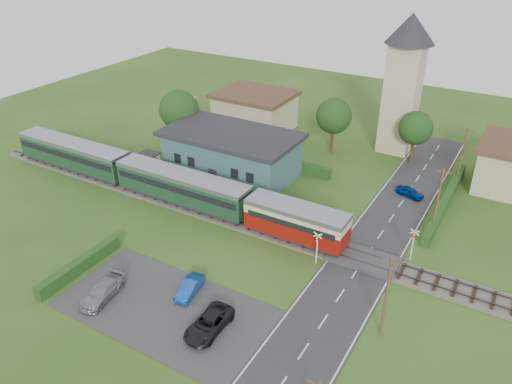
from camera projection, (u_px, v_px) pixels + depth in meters
The scene contains 30 objects.
ground at pixel (257, 240), 48.19m from camera, with size 120.00×120.00×0.00m, color #2D4C19.
railway_track at pixel (267, 230), 49.64m from camera, with size 76.00×3.20×0.49m.
road at pixel (355, 273), 43.74m from camera, with size 6.00×70.00×0.05m, color #28282B.
car_park at pixel (165, 308), 39.77m from camera, with size 17.00×9.00×0.08m, color #333335.
crossing_deck at pixel (363, 259), 45.15m from camera, with size 6.20×3.40×0.45m, color #333335.
platform at pixel (204, 191), 56.44m from camera, with size 30.00×3.00×0.45m, color gray.
equipment_hut at pixel (149, 163), 59.25m from camera, with size 2.30×2.30×2.55m.
station_building at pixel (231, 153), 59.63m from camera, with size 16.00×9.00×5.30m.
train at pixel (159, 179), 54.68m from camera, with size 43.20×2.90×3.40m.
church_tower at pixel (405, 74), 62.19m from camera, with size 6.00×6.00×17.60m.
house_west at pixel (255, 111), 72.37m from camera, with size 10.80×8.80×5.50m.
hedge_carpark at pixel (80, 266), 43.71m from camera, with size 0.80×9.00×1.20m, color #193814.
hedge_roadside at pixel (446, 201), 53.69m from camera, with size 0.80×18.00×1.20m, color #193814.
hedge_station at pixel (251, 155), 64.01m from camera, with size 22.00×0.80×1.30m, color #193814.
tree_a at pixel (179, 110), 65.03m from camera, with size 5.20×5.20×8.00m.
tree_b at pixel (334, 116), 64.03m from camera, with size 4.60×4.60×7.34m.
tree_c at pixel (416, 128), 61.28m from camera, with size 4.20×4.20×6.78m.
utility_pole_b at pixel (386, 296), 35.61m from camera, with size 1.40×0.22×7.00m.
utility_pole_c at pixel (438, 201), 47.69m from camera, with size 1.40×0.22×7.00m.
utility_pole_d at pixel (462, 155), 56.76m from camera, with size 1.40×0.22×7.00m.
crossing_signal_near at pixel (317, 243), 44.01m from camera, with size 0.84×0.28×3.28m.
crossing_signal_far at pixel (413, 240), 44.44m from camera, with size 0.84×0.28×3.28m.
streetlamp_west at pixel (195, 111), 71.58m from camera, with size 0.30×0.30×5.15m.
streetlamp_east at pixel (485, 148), 60.02m from camera, with size 0.30×0.30×5.15m.
car_on_road at pixel (410, 192), 55.48m from camera, with size 1.26×3.13×1.07m, color navy.
car_park_blue at pixel (190, 287), 41.08m from camera, with size 1.22×3.49×1.15m, color #124096.
car_park_silver at pixel (102, 291), 40.50m from camera, with size 1.82×4.48×1.30m, color gray.
car_park_dark at pixel (209, 324), 37.30m from camera, with size 2.12×4.60×1.28m, color black.
pedestrian_near at pixel (258, 198), 52.87m from camera, with size 0.61×0.40×1.66m, color gray.
pedestrian_far at pixel (154, 170), 58.68m from camera, with size 0.80×0.63×1.65m, color gray.
Camera 1 is at (20.13, -34.50, 27.35)m, focal length 35.00 mm.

